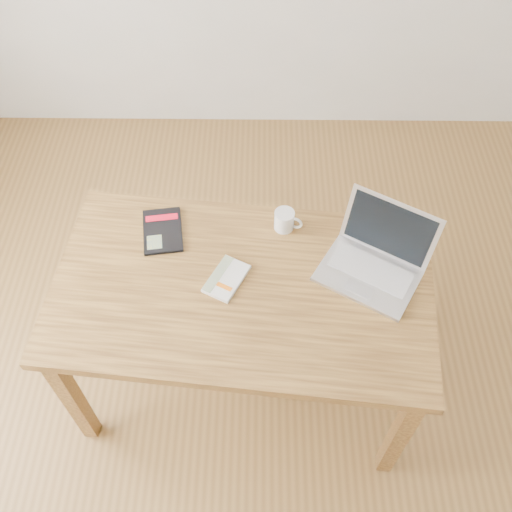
{
  "coord_description": "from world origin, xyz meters",
  "views": [
    {
      "loc": [
        0.01,
        -0.99,
        2.46
      ],
      "look_at": [
        -0.0,
        0.23,
        0.85
      ],
      "focal_mm": 40.0,
      "sensor_mm": 36.0,
      "label": 1
    }
  ],
  "objects_px": {
    "desk": "(243,299)",
    "black_guidebook": "(162,231)",
    "laptop": "(375,259)",
    "white_guidebook": "(226,279)",
    "coffee_mug": "(285,220)"
  },
  "relations": [
    {
      "from": "desk",
      "to": "white_guidebook",
      "type": "height_order",
      "value": "white_guidebook"
    },
    {
      "from": "laptop",
      "to": "black_guidebook",
      "type": "bearing_deg",
      "value": -160.87
    },
    {
      "from": "black_guidebook",
      "to": "laptop",
      "type": "bearing_deg",
      "value": -20.16
    },
    {
      "from": "white_guidebook",
      "to": "coffee_mug",
      "type": "distance_m",
      "value": 0.33
    },
    {
      "from": "black_guidebook",
      "to": "coffee_mug",
      "type": "xyz_separation_m",
      "value": [
        0.47,
        0.03,
        0.04
      ]
    },
    {
      "from": "desk",
      "to": "coffee_mug",
      "type": "distance_m",
      "value": 0.35
    },
    {
      "from": "desk",
      "to": "laptop",
      "type": "bearing_deg",
      "value": 16.32
    },
    {
      "from": "laptop",
      "to": "coffee_mug",
      "type": "distance_m",
      "value": 0.38
    },
    {
      "from": "black_guidebook",
      "to": "laptop",
      "type": "xyz_separation_m",
      "value": [
        0.8,
        -0.16,
        0.05
      ]
    },
    {
      "from": "desk",
      "to": "coffee_mug",
      "type": "bearing_deg",
      "value": 66.12
    },
    {
      "from": "laptop",
      "to": "desk",
      "type": "bearing_deg",
      "value": -139.04
    },
    {
      "from": "desk",
      "to": "black_guidebook",
      "type": "xyz_separation_m",
      "value": [
        -0.32,
        0.25,
        0.1
      ]
    },
    {
      "from": "white_guidebook",
      "to": "coffee_mug",
      "type": "xyz_separation_m",
      "value": [
        0.22,
        0.25,
        0.04
      ]
    },
    {
      "from": "white_guidebook",
      "to": "laptop",
      "type": "height_order",
      "value": "laptop"
    },
    {
      "from": "desk",
      "to": "black_guidebook",
      "type": "height_order",
      "value": "black_guidebook"
    }
  ]
}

